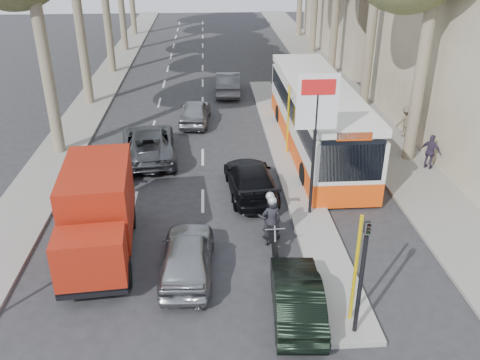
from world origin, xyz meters
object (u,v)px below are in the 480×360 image
(dark_hatchback, at_px, (297,296))
(silver_hatchback, at_px, (187,255))
(city_bus, at_px, (317,115))
(red_truck, at_px, (98,212))
(motorcycle, at_px, (270,221))

(dark_hatchback, bearing_deg, silver_hatchback, -29.87)
(silver_hatchback, bearing_deg, city_bus, -118.85)
(red_truck, height_order, city_bus, city_bus)
(city_bus, bearing_deg, red_truck, -136.46)
(dark_hatchback, height_order, city_bus, city_bus)
(city_bus, bearing_deg, silver_hatchback, -121.40)
(dark_hatchback, distance_m, motorcycle, 3.80)
(red_truck, xyz_separation_m, city_bus, (9.14, 8.73, 0.22))
(red_truck, bearing_deg, silver_hatchback, -30.75)
(dark_hatchback, height_order, red_truck, red_truck)
(silver_hatchback, xyz_separation_m, city_bus, (6.17, 10.17, 1.09))
(dark_hatchback, bearing_deg, city_bus, -99.69)
(motorcycle, bearing_deg, city_bus, 66.52)
(red_truck, bearing_deg, city_bus, 38.76)
(silver_hatchback, height_order, motorcycle, motorcycle)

